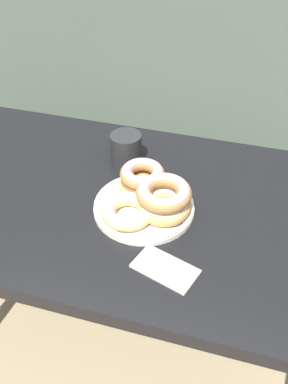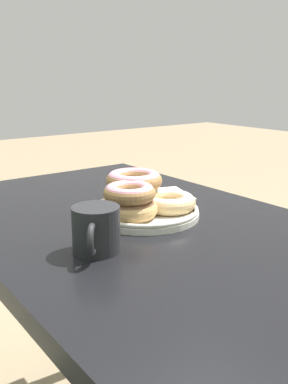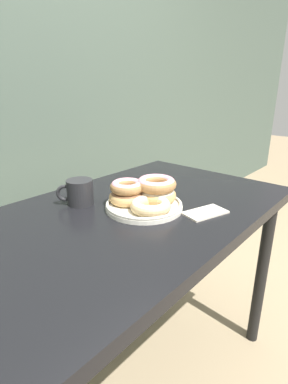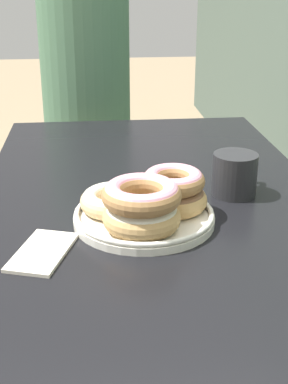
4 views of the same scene
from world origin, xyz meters
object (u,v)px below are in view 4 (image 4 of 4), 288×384
dining_table (155,242)px  napkin (43,252)px  coffee_mug (235,174)px  person_figure (86,102)px  donut_plate (147,203)px

dining_table → napkin: napkin is taller
dining_table → napkin: size_ratio=8.07×
coffee_mug → napkin: size_ratio=0.71×
coffee_mug → person_figure: size_ratio=0.08×
coffee_mug → napkin: bearing=-60.2°
person_figure → napkin: person_figure is taller
napkin → donut_plate: bearing=116.6°
dining_table → coffee_mug: size_ratio=11.37×
dining_table → donut_plate: size_ratio=4.60×
donut_plate → person_figure: (-0.99, -0.11, -0.05)m
donut_plate → dining_table: bearing=162.9°
dining_table → person_figure: (-0.90, -0.14, 0.08)m
coffee_mug → napkin: 0.44m
coffee_mug → napkin: (0.22, -0.38, -0.04)m
donut_plate → napkin: 0.21m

